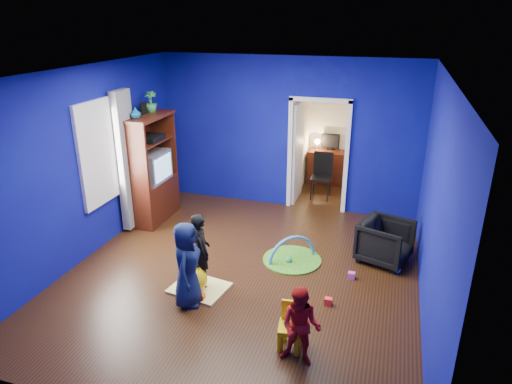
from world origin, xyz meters
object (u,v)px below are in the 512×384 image
(folding_chair, at_px, (321,177))
(crt_tv, at_px, (152,167))
(kid_chair, at_px, (291,329))
(study_desk, at_px, (328,167))
(vase, at_px, (135,113))
(toddler_red, at_px, (301,327))
(tv_armoire, at_px, (150,169))
(child_navy, at_px, (187,265))
(hopper_ball, at_px, (193,279))
(play_mat, at_px, (292,260))
(armchair, at_px, (385,242))
(child_black, at_px, (201,251))

(folding_chair, bearing_deg, crt_tv, -145.44)
(kid_chair, xyz_separation_m, study_desk, (-0.45, 5.61, 0.12))
(vase, distance_m, crt_tv, 1.08)
(toddler_red, distance_m, tv_armoire, 4.54)
(tv_armoire, height_order, kid_chair, tv_armoire)
(child_navy, relative_size, crt_tv, 1.65)
(tv_armoire, bearing_deg, toddler_red, -40.65)
(kid_chair, bearing_deg, toddler_red, -61.10)
(hopper_ball, height_order, play_mat, hopper_ball)
(armchair, distance_m, play_mat, 1.46)
(armchair, distance_m, tv_armoire, 4.27)
(vase, relative_size, tv_armoire, 0.09)
(child_navy, height_order, crt_tv, crt_tv)
(study_desk, bearing_deg, kid_chair, -85.42)
(armchair, distance_m, vase, 4.54)
(tv_armoire, height_order, crt_tv, tv_armoire)
(child_navy, relative_size, kid_chair, 2.32)
(play_mat, height_order, study_desk, study_desk)
(child_black, bearing_deg, vase, 6.34)
(hopper_ball, height_order, study_desk, study_desk)
(child_black, xyz_separation_m, crt_tv, (-1.74, 1.85, 0.47))
(crt_tv, distance_m, folding_chair, 3.42)
(toddler_red, xyz_separation_m, vase, (-3.42, 2.64, 1.59))
(child_black, bearing_deg, hopper_ball, 123.12)
(child_navy, distance_m, hopper_ball, 0.46)
(tv_armoire, relative_size, crt_tv, 2.80)
(toddler_red, relative_size, vase, 5.06)
(crt_tv, distance_m, play_mat, 3.08)
(child_navy, relative_size, study_desk, 1.32)
(tv_armoire, bearing_deg, child_navy, -52.02)
(vase, relative_size, kid_chair, 0.37)
(crt_tv, bearing_deg, folding_chair, 34.56)
(child_navy, relative_size, tv_armoire, 0.59)
(play_mat, bearing_deg, kid_chair, -77.58)
(toddler_red, bearing_deg, study_desk, 99.83)
(kid_chair, bearing_deg, hopper_ball, 147.47)
(kid_chair, distance_m, play_mat, 2.01)
(folding_chair, bearing_deg, kid_chair, -84.47)
(child_black, distance_m, play_mat, 1.59)
(play_mat, bearing_deg, folding_chair, 90.45)
(toddler_red, height_order, folding_chair, toddler_red)
(child_black, relative_size, play_mat, 1.22)
(armchair, height_order, play_mat, armchair)
(kid_chair, distance_m, folding_chair, 4.68)
(tv_armoire, height_order, folding_chair, tv_armoire)
(tv_armoire, bearing_deg, folding_chair, 34.18)
(child_navy, distance_m, crt_tv, 2.91)
(tv_armoire, height_order, hopper_ball, tv_armoire)
(toddler_red, bearing_deg, kid_chair, 130.81)
(child_black, distance_m, toddler_red, 1.97)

